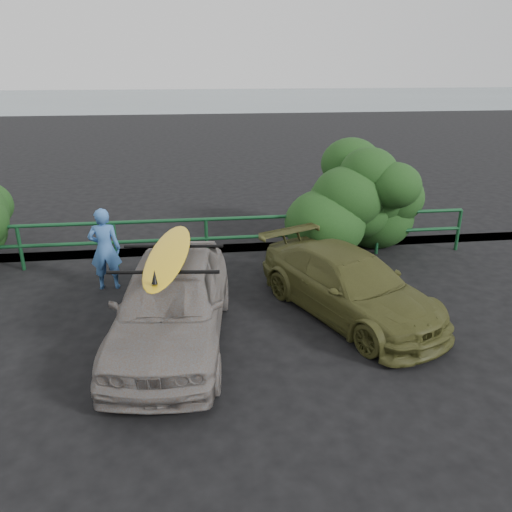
{
  "coord_description": "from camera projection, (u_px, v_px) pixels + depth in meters",
  "views": [
    {
      "loc": [
        0.78,
        -5.62,
        4.25
      ],
      "look_at": [
        1.8,
        2.47,
        1.07
      ],
      "focal_mm": 35.0,
      "sensor_mm": 36.0,
      "label": 1
    }
  ],
  "objects": [
    {
      "name": "ground",
      "position": [
        145.0,
        403.0,
        6.65
      ],
      "size": [
        80.0,
        80.0,
        0.0
      ],
      "primitive_type": "plane",
      "color": "black"
    },
    {
      "name": "ocean",
      "position": [
        184.0,
        99.0,
        62.11
      ],
      "size": [
        200.0,
        200.0,
        0.0
      ],
      "primitive_type": "plane",
      "color": "slate",
      "rests_on": "ground"
    },
    {
      "name": "guardrail",
      "position": [
        161.0,
        242.0,
        11.08
      ],
      "size": [
        14.0,
        0.08,
        1.04
      ],
      "primitive_type": null,
      "color": "#134323",
      "rests_on": "ground"
    },
    {
      "name": "shrub_right",
      "position": [
        373.0,
        201.0,
        11.9
      ],
      "size": [
        3.2,
        2.4,
        2.31
      ],
      "primitive_type": null,
      "color": "#1C4017",
      "rests_on": "ground"
    },
    {
      "name": "sedan",
      "position": [
        172.0,
        302.0,
        7.87
      ],
      "size": [
        2.15,
        4.35,
        1.43
      ],
      "primitive_type": "imported",
      "rotation": [
        0.0,
        0.0,
        -0.11
      ],
      "color": "slate",
      "rests_on": "ground"
    },
    {
      "name": "olive_vehicle",
      "position": [
        349.0,
        285.0,
        8.82
      ],
      "size": [
        3.09,
        4.23,
        1.14
      ],
      "primitive_type": "imported",
      "rotation": [
        0.0,
        0.0,
        0.43
      ],
      "color": "#47481F",
      "rests_on": "ground"
    },
    {
      "name": "man",
      "position": [
        105.0,
        249.0,
        9.76
      ],
      "size": [
        0.61,
        0.41,
        1.66
      ],
      "primitive_type": "imported",
      "rotation": [
        0.0,
        0.0,
        3.16
      ],
      "color": "#3969AD",
      "rests_on": "ground"
    },
    {
      "name": "roof_rack",
      "position": [
        169.0,
        258.0,
        7.6
      ],
      "size": [
        1.73,
        1.3,
        0.05
      ],
      "primitive_type": null,
      "rotation": [
        0.0,
        0.0,
        -0.11
      ],
      "color": "black",
      "rests_on": "sedan"
    },
    {
      "name": "surfboard",
      "position": [
        169.0,
        254.0,
        7.58
      ],
      "size": [
        0.9,
        2.85,
        0.08
      ],
      "primitive_type": "ellipsoid",
      "rotation": [
        0.0,
        0.0,
        -0.11
      ],
      "color": "gold",
      "rests_on": "roof_rack"
    }
  ]
}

